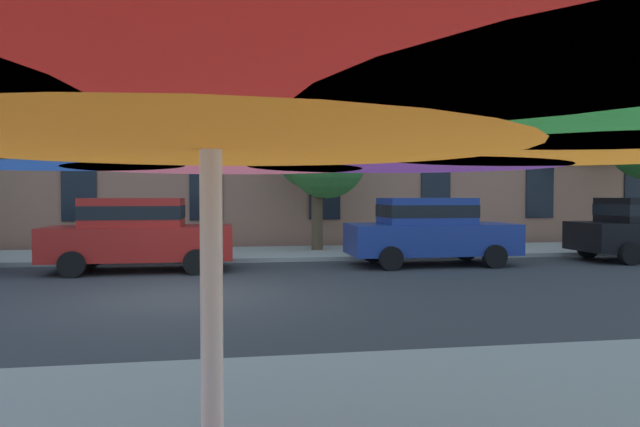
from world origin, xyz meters
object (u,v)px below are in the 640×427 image
(sedan_blue, at_px, (429,229))
(patio_umbrella, at_px, (210,72))
(sedan_red, at_px, (138,232))
(street_tree_middle, at_px, (319,156))

(sedan_blue, height_order, patio_umbrella, patio_umbrella)
(sedan_red, distance_m, sedan_blue, 7.40)
(sedan_blue, relative_size, patio_umbrella, 1.24)
(street_tree_middle, distance_m, patio_umbrella, 16.43)
(patio_umbrella, bearing_deg, sedan_blue, 67.29)
(street_tree_middle, bearing_deg, sedan_blue, -55.07)
(sedan_red, distance_m, street_tree_middle, 6.44)
(sedan_red, height_order, street_tree_middle, street_tree_middle)
(sedan_blue, distance_m, street_tree_middle, 4.72)
(street_tree_middle, relative_size, patio_umbrella, 1.24)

